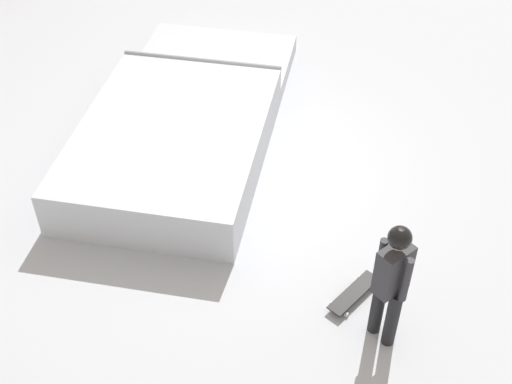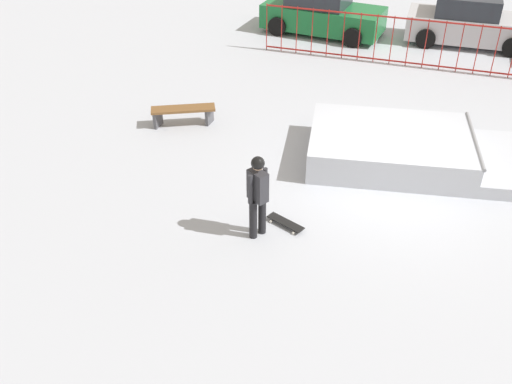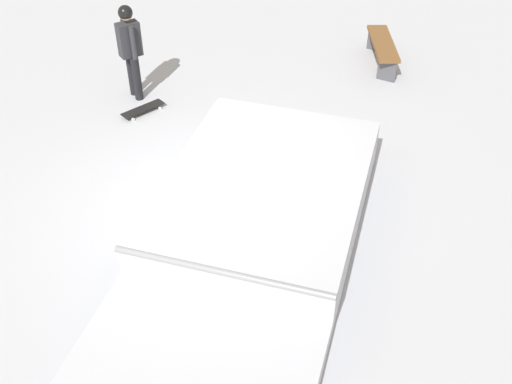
{
  "view_description": "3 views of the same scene",
  "coord_description": "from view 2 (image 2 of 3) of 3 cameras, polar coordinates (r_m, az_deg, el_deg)",
  "views": [
    {
      "loc": [
        -6.95,
        -3.11,
        6.45
      ],
      "look_at": [
        -1.25,
        -0.73,
        0.9
      ],
      "focal_mm": 47.68,
      "sensor_mm": 36.0,
      "label": 1
    },
    {
      "loc": [
        1.06,
        -10.87,
        7.01
      ],
      "look_at": [
        -2.07,
        -2.65,
        1.0
      ],
      "focal_mm": 41.1,
      "sensor_mm": 36.0,
      "label": 2
    },
    {
      "loc": [
        5.43,
        3.93,
        5.63
      ],
      "look_at": [
        0.01,
        1.0,
        0.6
      ],
      "focal_mm": 42.1,
      "sensor_mm": 36.0,
      "label": 3
    }
  ],
  "objects": [
    {
      "name": "parked_car_silver",
      "position": [
        21.4,
        20.08,
        15.27
      ],
      "size": [
        4.2,
        2.13,
        1.6
      ],
      "rotation": [
        0.0,
        0.0,
        0.06
      ],
      "color": "#B7B7BC",
      "rests_on": "ground"
    },
    {
      "name": "skateboard",
      "position": [
        11.45,
        2.9,
        -2.99
      ],
      "size": [
        0.82,
        0.46,
        0.09
      ],
      "rotation": [
        0.0,
        0.0,
        2.79
      ],
      "color": "black",
      "rests_on": "ground"
    },
    {
      "name": "park_bench",
      "position": [
        14.99,
        -7.09,
        7.72
      ],
      "size": [
        1.6,
        1.11,
        0.48
      ],
      "rotation": [
        0.0,
        0.0,
        3.64
      ],
      "color": "brown",
      "rests_on": "ground"
    },
    {
      "name": "ground_plane",
      "position": [
        12.98,
        12.82,
        0.68
      ],
      "size": [
        60.0,
        60.0,
        0.0
      ],
      "primitive_type": "plane",
      "color": "#B2B7C1"
    },
    {
      "name": "parked_car_green",
      "position": [
        21.29,
        6.43,
        16.97
      ],
      "size": [
        4.2,
        2.13,
        1.6
      ],
      "rotation": [
        0.0,
        0.0,
        -0.06
      ],
      "color": "#196B33",
      "rests_on": "ground"
    },
    {
      "name": "skater",
      "position": [
        10.67,
        0.17,
        0.1
      ],
      "size": [
        0.44,
        0.4,
        1.73
      ],
      "rotation": [
        0.0,
        0.0,
        2.64
      ],
      "color": "black",
      "rests_on": "ground"
    },
    {
      "name": "perimeter_fence",
      "position": [
        18.89,
        16.94,
        13.59
      ],
      "size": [
        10.54,
        0.57,
        1.5
      ],
      "rotation": [
        0.0,
        0.0,
        0.05
      ],
      "color": "maroon",
      "rests_on": "ground"
    },
    {
      "name": "skate_ramp",
      "position": [
        13.75,
        14.87,
        3.97
      ],
      "size": [
        5.82,
        3.65,
        0.74
      ],
      "rotation": [
        0.0,
        0.0,
        0.21
      ],
      "color": "silver",
      "rests_on": "ground"
    }
  ]
}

